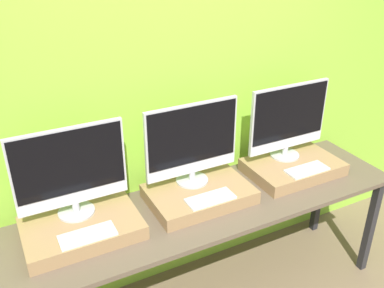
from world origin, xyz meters
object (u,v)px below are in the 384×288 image
keyboard_center (210,198)px  monitor_right (288,120)px  keyboard_right (307,170)px  monitor_left (70,170)px  monitor_center (192,142)px  keyboard_left (88,235)px

keyboard_center → monitor_right: 0.79m
keyboard_center → monitor_right: (0.71, 0.23, 0.26)m
monitor_right → keyboard_right: (0.00, -0.23, -0.26)m
monitor_left → keyboard_right: (1.42, -0.23, -0.26)m
monitor_center → keyboard_right: 0.79m
monitor_left → monitor_right: size_ratio=1.00×
monitor_left → keyboard_left: bearing=-90.0°
monitor_left → monitor_center: bearing=0.0°
keyboard_left → monitor_right: size_ratio=0.48×
keyboard_right → keyboard_center: bearing=180.0°
keyboard_left → keyboard_center: 0.71m
keyboard_left → keyboard_center: size_ratio=1.00×
monitor_right → monitor_center: bearing=180.0°
keyboard_left → monitor_right: monitor_right is taller
monitor_left → monitor_center: 0.71m
monitor_left → monitor_right: 1.42m
keyboard_center → keyboard_right: (0.71, 0.00, 0.00)m
monitor_center → monitor_right: same height
keyboard_center → monitor_right: monitor_right is taller
keyboard_left → monitor_left: bearing=90.0°
keyboard_center → monitor_center: bearing=90.0°
monitor_right → keyboard_right: bearing=-90.0°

